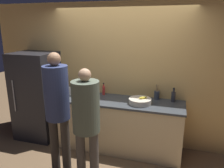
% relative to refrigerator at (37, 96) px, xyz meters
% --- Properties ---
extents(ground_plane, '(14.00, 14.00, 0.00)m').
position_rel_refrigerator_xyz_m(ground_plane, '(1.61, -0.37, -0.85)').
color(ground_plane, brown).
extents(wall_back, '(5.20, 0.06, 2.60)m').
position_rel_refrigerator_xyz_m(wall_back, '(1.61, 0.36, 0.45)').
color(wall_back, '#E0B266').
rests_on(wall_back, ground_plane).
extents(counter, '(2.36, 0.71, 0.92)m').
position_rel_refrigerator_xyz_m(counter, '(1.61, 0.02, -0.39)').
color(counter, beige).
rests_on(counter, ground_plane).
extents(refrigerator, '(0.77, 0.71, 1.70)m').
position_rel_refrigerator_xyz_m(refrigerator, '(0.00, 0.00, 0.00)').
color(refrigerator, '#232328').
rests_on(refrigerator, ground_plane).
extents(person_left, '(0.35, 0.35, 1.85)m').
position_rel_refrigerator_xyz_m(person_left, '(1.00, -0.89, 0.26)').
color(person_left, '#38332D').
rests_on(person_left, ground_plane).
extents(person_center, '(0.37, 0.37, 1.67)m').
position_rel_refrigerator_xyz_m(person_center, '(1.48, -0.98, 0.16)').
color(person_center, '#4C4742').
rests_on(person_center, ground_plane).
extents(fruit_bowl, '(0.38, 0.38, 0.13)m').
position_rel_refrigerator_xyz_m(fruit_bowl, '(2.05, -0.05, 0.12)').
color(fruit_bowl, beige).
rests_on(fruit_bowl, counter).
extents(utensil_crock, '(0.09, 0.09, 0.27)m').
position_rel_refrigerator_xyz_m(utensil_crock, '(2.29, 0.26, 0.15)').
color(utensil_crock, '#3D424C').
rests_on(utensil_crock, counter).
extents(bottle_dark, '(0.07, 0.07, 0.24)m').
position_rel_refrigerator_xyz_m(bottle_dark, '(2.58, 0.23, 0.17)').
color(bottle_dark, '#333338').
rests_on(bottle_dark, counter).
extents(bottle_clear, '(0.05, 0.05, 0.18)m').
position_rel_refrigerator_xyz_m(bottle_clear, '(0.71, 0.03, 0.15)').
color(bottle_clear, silver).
rests_on(bottle_clear, counter).
extents(bottle_red, '(0.05, 0.05, 0.23)m').
position_rel_refrigerator_xyz_m(bottle_red, '(1.31, 0.23, 0.16)').
color(bottle_red, red).
rests_on(bottle_red, counter).
extents(cup_yellow, '(0.07, 0.07, 0.08)m').
position_rel_refrigerator_xyz_m(cup_yellow, '(0.85, 0.22, 0.11)').
color(cup_yellow, gold).
rests_on(cup_yellow, counter).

